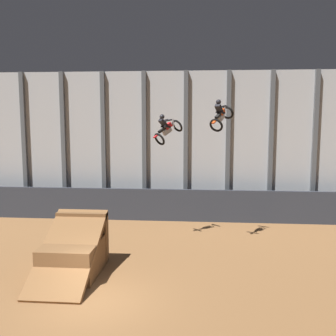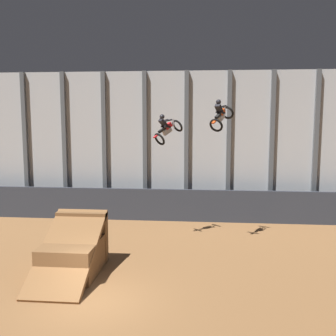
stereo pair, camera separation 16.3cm
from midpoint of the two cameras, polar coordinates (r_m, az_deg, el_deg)
name	(u,v)px [view 2 (the right image)]	position (r m, az deg, el deg)	size (l,w,h in m)	color
ground_plane	(94,302)	(15.33, -10.42, -18.59)	(60.00, 60.00, 0.00)	brown
arena_back_wall	(145,145)	(26.43, -3.12, 3.40)	(32.00, 0.40, 9.67)	#ADB2B7
lower_barrier	(143,205)	(25.63, -3.52, -5.31)	(31.36, 0.20, 2.08)	#2D333D
dirt_ramp	(74,252)	(17.93, -13.19, -11.76)	(2.33, 4.51, 2.52)	brown
rider_bike_left_air	(167,129)	(20.99, 0.05, 5.71)	(1.71, 1.69, 1.69)	black
rider_bike_right_air	(221,115)	(20.44, 7.91, 7.62)	(1.45, 1.82, 1.69)	black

